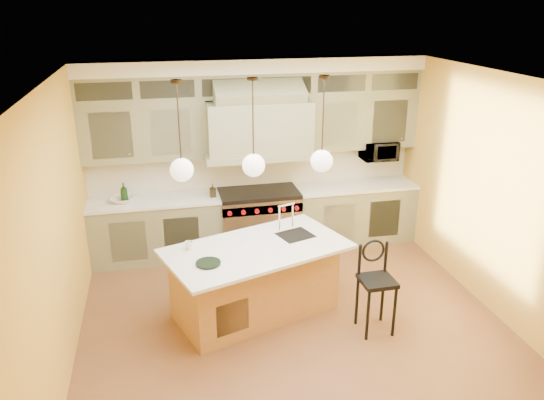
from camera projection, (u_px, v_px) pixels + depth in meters
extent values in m
plane|color=brown|center=(294.00, 325.00, 6.38)|extent=(5.00, 5.00, 0.00)
plane|color=white|center=(298.00, 80.00, 5.36)|extent=(5.00, 5.00, 0.00)
plane|color=gold|center=(254.00, 153.00, 8.15)|extent=(5.00, 0.00, 5.00)
plane|color=gold|center=(390.00, 349.00, 3.58)|extent=(5.00, 0.00, 5.00)
plane|color=gold|center=(57.00, 233.00, 5.36)|extent=(0.00, 5.00, 5.00)
plane|color=gold|center=(496.00, 196.00, 6.37)|extent=(0.00, 5.00, 5.00)
cube|color=gray|center=(157.00, 230.00, 7.89)|extent=(1.90, 0.65, 0.90)
cube|color=gray|center=(353.00, 213.00, 8.52)|extent=(1.90, 0.65, 0.90)
cube|color=white|center=(154.00, 201.00, 7.73)|extent=(1.90, 0.68, 0.04)
cube|color=white|center=(355.00, 186.00, 8.35)|extent=(1.90, 0.68, 0.04)
cube|color=beige|center=(254.00, 168.00, 8.21)|extent=(5.00, 0.04, 0.56)
cube|color=gray|center=(143.00, 131.00, 7.49)|extent=(1.75, 0.35, 0.85)
cube|color=gray|center=(359.00, 121.00, 8.15)|extent=(1.75, 0.35, 0.85)
cube|color=gray|center=(258.00, 126.00, 7.65)|extent=(1.50, 0.70, 0.75)
cube|color=gray|center=(258.00, 153.00, 7.80)|extent=(1.60, 0.76, 0.10)
cube|color=#333833|center=(255.00, 84.00, 7.61)|extent=(5.00, 0.35, 0.35)
cube|color=white|center=(255.00, 65.00, 7.50)|extent=(5.00, 0.47, 0.20)
cube|color=silver|center=(259.00, 222.00, 8.18)|extent=(1.20, 0.70, 0.90)
cube|color=black|center=(259.00, 193.00, 8.02)|extent=(1.20, 0.70, 0.06)
cube|color=silver|center=(263.00, 210.00, 7.78)|extent=(1.20, 0.06, 0.14)
cube|color=#A46E3A|center=(255.00, 281.00, 6.48)|extent=(2.07, 1.45, 0.88)
cube|color=white|center=(257.00, 249.00, 6.28)|extent=(2.39, 1.77, 0.04)
cube|color=black|center=(295.00, 237.00, 6.60)|extent=(0.50, 0.47, 0.05)
cylinder|color=black|center=(368.00, 316.00, 5.99)|extent=(0.04, 0.04, 0.63)
cylinder|color=black|center=(394.00, 312.00, 6.06)|extent=(0.04, 0.04, 0.63)
cylinder|color=black|center=(357.00, 301.00, 6.29)|extent=(0.04, 0.04, 0.63)
cylinder|color=black|center=(382.00, 297.00, 6.36)|extent=(0.04, 0.04, 0.63)
cube|color=black|center=(377.00, 281.00, 6.06)|extent=(0.39, 0.39, 0.05)
torus|color=black|center=(373.00, 251.00, 6.10)|extent=(0.28, 0.03, 0.28)
imported|color=black|center=(379.00, 150.00, 8.32)|extent=(0.54, 0.37, 0.30)
imported|color=#133213|center=(124.00, 193.00, 7.57)|extent=(0.12, 0.12, 0.29)
imported|color=black|center=(213.00, 190.00, 7.79)|extent=(0.09, 0.09, 0.20)
imported|color=white|center=(122.00, 200.00, 7.60)|extent=(0.37, 0.37, 0.08)
imported|color=white|center=(189.00, 246.00, 6.20)|extent=(0.10, 0.10, 0.09)
cylinder|color=#2D2319|center=(176.00, 81.00, 5.46)|extent=(0.12, 0.12, 0.03)
cylinder|color=#2D2319|center=(179.00, 124.00, 5.61)|extent=(0.02, 0.02, 0.93)
sphere|color=white|center=(182.00, 170.00, 5.80)|extent=(0.26, 0.26, 0.26)
cylinder|color=#2D2319|center=(252.00, 79.00, 5.62)|extent=(0.12, 0.12, 0.03)
cylinder|color=#2D2319|center=(253.00, 120.00, 5.78)|extent=(0.02, 0.02, 0.93)
sphere|color=white|center=(254.00, 165.00, 5.96)|extent=(0.26, 0.26, 0.26)
cylinder|color=#2D2319|center=(325.00, 76.00, 5.78)|extent=(0.12, 0.12, 0.03)
cylinder|color=#2D2319|center=(323.00, 117.00, 5.94)|extent=(0.02, 0.02, 0.93)
sphere|color=white|center=(322.00, 161.00, 6.12)|extent=(0.26, 0.26, 0.26)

